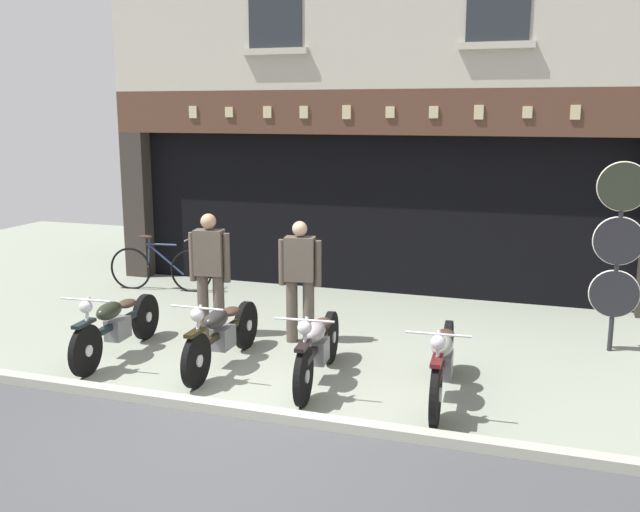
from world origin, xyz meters
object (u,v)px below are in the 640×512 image
(salesman_left, at_px, (210,269))
(advert_board_near, at_px, (262,182))
(shopkeeper_center, at_px, (300,276))
(tyre_sign_pole, at_px, (618,243))
(motorcycle_left, at_px, (116,324))
(motorcycle_center_left, at_px, (222,333))
(advert_board_far, at_px, (214,184))
(motorcycle_center, at_px, (317,347))
(motorcycle_center_right, at_px, (442,361))
(leaning_bicycle, at_px, (160,268))

(salesman_left, xyz_separation_m, advert_board_near, (-0.55, 3.10, 0.86))
(shopkeeper_center, relative_size, tyre_sign_pole, 0.67)
(motorcycle_left, height_order, salesman_left, salesman_left)
(motorcycle_left, relative_size, motorcycle_center_left, 1.01)
(tyre_sign_pole, xyz_separation_m, advert_board_near, (-5.60, 2.08, 0.39))
(motorcycle_center_left, relative_size, advert_board_far, 1.85)
(motorcycle_center, xyz_separation_m, motorcycle_center_right, (1.38, -0.04, 0.01))
(motorcycle_center, relative_size, motorcycle_center_right, 0.96)
(motorcycle_center_left, height_order, advert_board_far, advert_board_far)
(shopkeeper_center, relative_size, advert_board_near, 1.79)
(motorcycle_center_right, relative_size, shopkeeper_center, 1.27)
(motorcycle_center_right, xyz_separation_m, advert_board_near, (-3.83, 4.29, 1.35))
(motorcycle_left, height_order, motorcycle_center_right, motorcycle_center_right)
(motorcycle_center_right, bearing_deg, shopkeeper_center, -36.49)
(shopkeeper_center, xyz_separation_m, advert_board_far, (-2.70, 2.97, 0.83))
(motorcycle_center_right, height_order, tyre_sign_pole, tyre_sign_pole)
(motorcycle_left, bearing_deg, salesman_left, -126.20)
(motorcycle_left, height_order, advert_board_far, advert_board_far)
(motorcycle_center_left, distance_m, motorcycle_center_right, 2.61)
(motorcycle_left, distance_m, advert_board_near, 4.44)
(tyre_sign_pole, height_order, advert_board_far, tyre_sign_pole)
(tyre_sign_pole, bearing_deg, motorcycle_center_right, -128.70)
(tyre_sign_pole, bearing_deg, motorcycle_center, -145.52)
(motorcycle_center_left, distance_m, tyre_sign_pole, 4.94)
(motorcycle_left, distance_m, motorcycle_center, 2.61)
(advert_board_far, bearing_deg, motorcycle_center, -51.63)
(salesman_left, bearing_deg, advert_board_far, -73.16)
(motorcycle_center_left, xyz_separation_m, tyre_sign_pole, (4.38, 2.05, 0.97))
(motorcycle_center_right, bearing_deg, salesman_left, -23.79)
(motorcycle_center_left, relative_size, salesman_left, 1.20)
(tyre_sign_pole, bearing_deg, motorcycle_left, -159.65)
(motorcycle_center_left, xyz_separation_m, leaning_bicycle, (-2.62, 3.01, -0.03))
(salesman_left, bearing_deg, motorcycle_center_right, 151.26)
(motorcycle_left, bearing_deg, motorcycle_center_left, 179.71)
(motorcycle_center, relative_size, salesman_left, 1.17)
(leaning_bicycle, bearing_deg, tyre_sign_pole, 74.72)
(motorcycle_left, bearing_deg, motorcycle_center_right, 175.17)
(advert_board_near, distance_m, leaning_bicycle, 2.27)
(shopkeeper_center, distance_m, leaning_bicycle, 3.70)
(motorcycle_center, height_order, advert_board_far, advert_board_far)
(motorcycle_center, distance_m, salesman_left, 2.27)
(motorcycle_center_left, bearing_deg, advert_board_near, -74.77)
(motorcycle_left, relative_size, advert_board_far, 1.87)
(tyre_sign_pole, relative_size, advert_board_far, 2.22)
(motorcycle_center, distance_m, leaning_bicycle, 4.95)
(motorcycle_left, xyz_separation_m, advert_board_near, (0.16, 4.22, 1.36))
(leaning_bicycle, bearing_deg, motorcycle_left, 14.25)
(tyre_sign_pole, bearing_deg, shopkeeper_center, -166.89)
(motorcycle_center_right, bearing_deg, advert_board_near, -51.98)
(motorcycle_left, bearing_deg, advert_board_far, -83.54)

